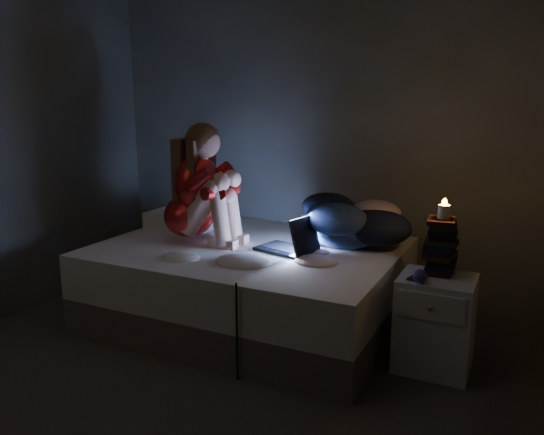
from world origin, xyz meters
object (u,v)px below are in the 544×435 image
Objects in this scene: nightstand at (435,323)px; candle at (444,212)px; woman at (188,182)px; laptop at (286,232)px; phone at (417,277)px; bed at (250,283)px.

nightstand is 7.04× the size of candle.
candle is (-0.01, 0.10, 0.64)m from nightstand.
woman is 10.61× the size of candle.
laptop reaches higher than phone.
nightstand is at bearing -4.26° from woman.
woman is at bearing -179.58° from candle.
candle reaches higher than bed.
woman reaches higher than bed.
woman is 0.80m from laptop.
candle is at bearing 74.24° from phone.
woman is 6.06× the size of phone.
woman reaches higher than nightstand.
laptop is 2.69× the size of phone.
bed is 3.59× the size of nightstand.
woman is at bearing -163.34° from laptop.
laptop is 0.67× the size of nightstand.
phone is (0.92, -0.19, -0.12)m from laptop.
woman is at bearing -171.07° from phone.
candle is (1.01, -0.03, 0.24)m from laptop.
bed is 1.31m from nightstand.
nightstand is at bearing -85.67° from candle.
phone is (1.20, -0.21, 0.29)m from bed.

